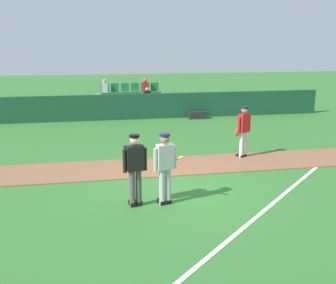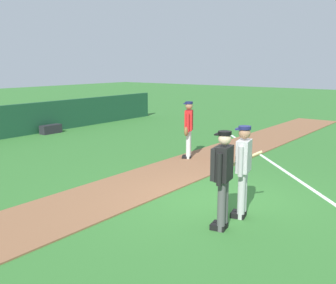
{
  "view_description": "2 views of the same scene",
  "coord_description": "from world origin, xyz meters",
  "px_view_note": "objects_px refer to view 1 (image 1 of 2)",
  "views": [
    {
      "loc": [
        -1.99,
        -9.65,
        3.83
      ],
      "look_at": [
        -0.04,
        0.75,
        1.16
      ],
      "focal_mm": 42.46,
      "sensor_mm": 36.0,
      "label": 1
    },
    {
      "loc": [
        -6.97,
        -3.99,
        2.88
      ],
      "look_at": [
        0.5,
        1.65,
        1.03
      ],
      "focal_mm": 42.67,
      "sensor_mm": 36.0,
      "label": 2
    }
  ],
  "objects_px": {
    "batter_grey_jersey": "(165,166)",
    "umpire_home_plate": "(135,166)",
    "runner_red_jersey": "(243,130)",
    "equipment_bag": "(197,115)"
  },
  "relations": [
    {
      "from": "runner_red_jersey",
      "to": "equipment_bag",
      "type": "relative_size",
      "value": 1.96
    },
    {
      "from": "batter_grey_jersey",
      "to": "runner_red_jersey",
      "type": "height_order",
      "value": "same"
    },
    {
      "from": "runner_red_jersey",
      "to": "equipment_bag",
      "type": "distance_m",
      "value": 7.22
    },
    {
      "from": "batter_grey_jersey",
      "to": "umpire_home_plate",
      "type": "xyz_separation_m",
      "value": [
        -0.72,
        0.03,
        0.03
      ]
    },
    {
      "from": "batter_grey_jersey",
      "to": "equipment_bag",
      "type": "bearing_deg",
      "value": 71.25
    },
    {
      "from": "runner_red_jersey",
      "to": "equipment_bag",
      "type": "height_order",
      "value": "runner_red_jersey"
    },
    {
      "from": "umpire_home_plate",
      "to": "equipment_bag",
      "type": "height_order",
      "value": "umpire_home_plate"
    },
    {
      "from": "batter_grey_jersey",
      "to": "umpire_home_plate",
      "type": "distance_m",
      "value": 0.72
    },
    {
      "from": "batter_grey_jersey",
      "to": "equipment_bag",
      "type": "xyz_separation_m",
      "value": [
        3.61,
        10.63,
        -0.79
      ]
    },
    {
      "from": "runner_red_jersey",
      "to": "equipment_bag",
      "type": "bearing_deg",
      "value": 87.48
    }
  ]
}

